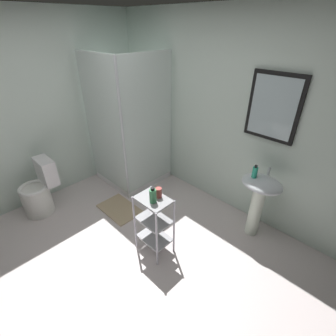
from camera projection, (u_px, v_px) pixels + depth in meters
The scene contains 12 objects.
ground_plane at pixel (114, 266), 2.68m from camera, with size 4.20×4.20×0.02m, color silver.
wall_back at pixel (222, 116), 3.16m from camera, with size 4.20×0.14×2.50m.
wall_left at pixel (20, 117), 3.15m from camera, with size 0.10×4.20×2.50m, color silver.
shower_stall at pixel (131, 156), 3.89m from camera, with size 0.92×0.92×2.00m.
pedestal_sink at pixel (259, 196), 2.82m from camera, with size 0.46×0.37×0.81m.
sink_faucet at pixel (269, 171), 2.75m from camera, with size 0.03×0.03×0.10m, color silver.
toilet at pixel (39, 192), 3.32m from camera, with size 0.37×0.49×0.76m.
storage_cart at pixel (154, 221), 2.66m from camera, with size 0.38×0.28×0.74m.
hand_soap_bottle at pixel (255, 172), 2.70m from camera, with size 0.06×0.06×0.15m.
body_wash_bottle_green at pixel (153, 196), 2.42m from camera, with size 0.07×0.07×0.18m.
rinse_cup at pixel (159, 193), 2.51m from camera, with size 0.07×0.07×0.11m, color #B24742.
bath_mat at pixel (120, 209), 3.48m from camera, with size 0.60×0.40×0.02m, color tan.
Camera 1 is at (1.65, -0.83, 2.30)m, focal length 26.03 mm.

